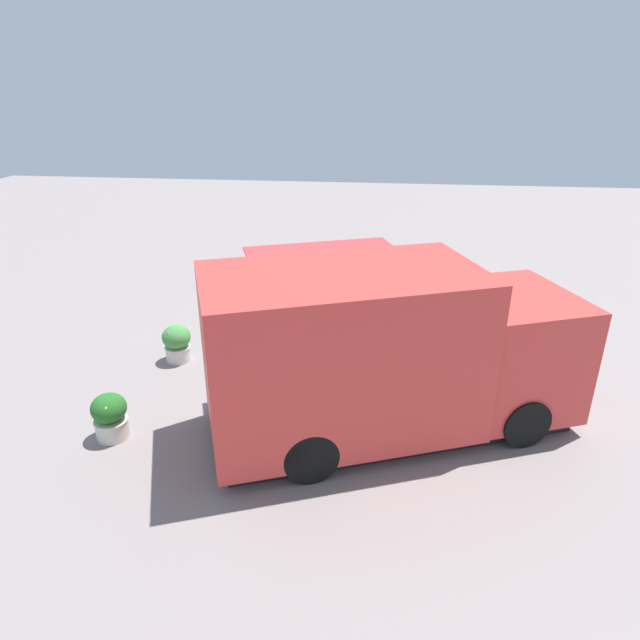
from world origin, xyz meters
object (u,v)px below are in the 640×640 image
planter_flowering_far (177,342)px  planter_flowering_near (110,416)px  person_customer (424,300)px  trash_bin (362,297)px  food_truck (385,356)px

planter_flowering_far → planter_flowering_near: bearing=-3.1°
person_customer → planter_flowering_far: size_ratio=1.23×
trash_bin → food_truck: bearing=6.8°
food_truck → planter_flowering_far: food_truck is taller
person_customer → trash_bin: (0.27, -1.40, 0.13)m
food_truck → person_customer: size_ratio=6.57×
food_truck → person_customer: 4.75m
planter_flowering_far → trash_bin: (-2.54, 3.41, 0.09)m
person_customer → planter_flowering_far: (2.80, -4.81, 0.04)m
planter_flowering_near → trash_bin: bearing=144.9°
planter_flowering_near → food_truck: bearing=100.2°
food_truck → planter_flowering_far: (-1.77, -3.92, -0.86)m
food_truck → planter_flowering_far: size_ratio=8.10×
food_truck → trash_bin: food_truck is taller
person_customer → planter_flowering_near: person_customer is taller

